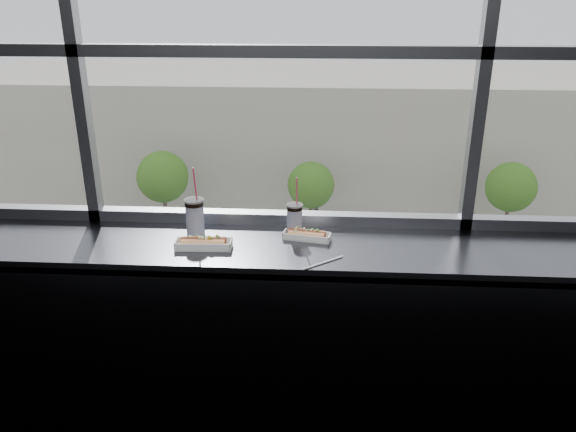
# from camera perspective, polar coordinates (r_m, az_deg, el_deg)

# --- Properties ---
(wall_back_lower) EXTENTS (6.00, 0.00, 6.00)m
(wall_back_lower) POSITION_cam_1_polar(r_m,az_deg,el_deg) (3.30, -1.04, -9.54)
(wall_back_lower) COLOR black
(wall_back_lower) RESTS_ON ground
(counter) EXTENTS (6.00, 0.55, 0.06)m
(counter) POSITION_cam_1_polar(r_m,az_deg,el_deg) (2.81, -1.57, -3.37)
(counter) COLOR #51525A
(counter) RESTS_ON ground
(counter_fascia) EXTENTS (6.00, 0.04, 1.04)m
(counter_fascia) POSITION_cam_1_polar(r_m,az_deg,el_deg) (2.86, -1.92, -15.04)
(counter_fascia) COLOR #51525A
(counter_fascia) RESTS_ON ground
(hotdog_tray_left) EXTENTS (0.28, 0.10, 0.07)m
(hotdog_tray_left) POSITION_cam_1_polar(r_m,az_deg,el_deg) (2.77, -8.57, -2.72)
(hotdog_tray_left) COLOR white
(hotdog_tray_left) RESTS_ON counter
(hotdog_tray_right) EXTENTS (0.25, 0.12, 0.06)m
(hotdog_tray_right) POSITION_cam_1_polar(r_m,az_deg,el_deg) (2.84, 1.92, -1.93)
(hotdog_tray_right) COLOR white
(hotdog_tray_right) RESTS_ON counter
(soda_cup_left) EXTENTS (0.10, 0.10, 0.37)m
(soda_cup_left) POSITION_cam_1_polar(r_m,az_deg,el_deg) (2.89, -9.45, 0.05)
(soda_cup_left) COLOR white
(soda_cup_left) RESTS_ON counter
(soda_cup_right) EXTENTS (0.09, 0.09, 0.32)m
(soda_cup_right) POSITION_cam_1_polar(r_m,az_deg,el_deg) (2.87, 0.67, -0.19)
(soda_cup_right) COLOR white
(soda_cup_right) RESTS_ON counter
(loose_straw) EXTENTS (0.19, 0.16, 0.01)m
(loose_straw) POSITION_cam_1_polar(r_m,az_deg,el_deg) (2.60, 3.57, -4.75)
(loose_straw) COLOR white
(loose_straw) RESTS_ON counter
(wrapper) EXTENTS (0.10, 0.07, 0.03)m
(wrapper) POSITION_cam_1_polar(r_m,az_deg,el_deg) (2.85, -8.73, -2.36)
(wrapper) COLOR silver
(wrapper) RESTS_ON counter
(plaza_ground) EXTENTS (120.00, 120.00, 0.00)m
(plaza_ground) POSITION_cam_1_polar(r_m,az_deg,el_deg) (48.17, 3.22, 5.73)
(plaza_ground) COLOR #A4A4A4
(plaza_ground) RESTS_ON ground
(street_asphalt) EXTENTS (80.00, 10.00, 0.06)m
(street_asphalt) POSITION_cam_1_polar(r_m,az_deg,el_deg) (26.37, 2.65, -8.40)
(street_asphalt) COLOR black
(street_asphalt) RESTS_ON plaza_ground
(far_sidewalk) EXTENTS (80.00, 6.00, 0.04)m
(far_sidewalk) POSITION_cam_1_polar(r_m,az_deg,el_deg) (33.54, 2.92, -1.54)
(far_sidewalk) COLOR #A4A4A4
(far_sidewalk) RESTS_ON plaza_ground
(far_building) EXTENTS (50.00, 14.00, 8.00)m
(far_building) POSITION_cam_1_polar(r_m,az_deg,el_deg) (41.85, 3.25, 8.92)
(far_building) COLOR #ACA695
(far_building) RESTS_ON plaza_ground
(car_far_b) EXTENTS (3.32, 6.88, 2.22)m
(car_far_b) POSITION_cam_1_polar(r_m,az_deg,el_deg) (29.60, 9.77, -2.70)
(car_far_b) COLOR maroon
(car_far_b) RESTS_ON street_asphalt
(car_far_a) EXTENTS (2.89, 6.85, 2.28)m
(car_far_a) POSITION_cam_1_polar(r_m,az_deg,el_deg) (31.60, -18.22, -1.86)
(car_far_a) COLOR black
(car_far_a) RESTS_ON street_asphalt
(car_near_c) EXTENTS (2.80, 6.42, 2.12)m
(car_near_c) POSITION_cam_1_polar(r_m,az_deg,el_deg) (22.41, 5.78, -11.19)
(car_near_c) COLOR #A81E07
(car_near_c) RESTS_ON street_asphalt
(car_far_c) EXTENTS (2.87, 5.82, 1.87)m
(car_far_c) POSITION_cam_1_polar(r_m,az_deg,el_deg) (31.75, 25.13, -3.17)
(car_far_c) COLOR white
(car_far_c) RESTS_ON street_asphalt
(car_near_b) EXTENTS (3.60, 6.98, 2.23)m
(car_near_b) POSITION_cam_1_polar(r_m,az_deg,el_deg) (24.12, -19.26, -9.70)
(car_near_b) COLOR #373432
(car_near_b) RESTS_ON street_asphalt
(car_near_d) EXTENTS (3.54, 6.83, 2.18)m
(car_near_d) POSITION_cam_1_polar(r_m,az_deg,el_deg) (23.02, 16.98, -11.08)
(car_near_d) COLOR #B2B2B2
(car_near_d) RESTS_ON street_asphalt
(pedestrian_d) EXTENTS (0.69, 0.92, 2.08)m
(pedestrian_d) POSITION_cam_1_polar(r_m,az_deg,el_deg) (35.10, 18.09, 0.31)
(pedestrian_d) COLOR #66605B
(pedestrian_d) RESTS_ON far_sidewalk
(pedestrian_b) EXTENTS (0.62, 0.82, 1.85)m
(pedestrian_b) POSITION_cam_1_polar(r_m,az_deg,el_deg) (33.59, 2.91, 0.24)
(pedestrian_b) COLOR #66605B
(pedestrian_b) RESTS_ON far_sidewalk
(tree_left) EXTENTS (3.05, 3.05, 4.76)m
(tree_left) POSITION_cam_1_polar(r_m,az_deg,el_deg) (33.71, -12.61, 3.89)
(tree_left) COLOR #47382B
(tree_left) RESTS_ON far_sidewalk
(tree_center) EXTENTS (2.74, 2.74, 4.28)m
(tree_center) POSITION_cam_1_polar(r_m,az_deg,el_deg) (32.51, 2.35, 3.15)
(tree_center) COLOR #47382B
(tree_center) RESTS_ON far_sidewalk
(tree_right) EXTENTS (2.85, 2.85, 4.46)m
(tree_right) POSITION_cam_1_polar(r_m,az_deg,el_deg) (34.19, 21.70, 2.74)
(tree_right) COLOR #47382B
(tree_right) RESTS_ON far_sidewalk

